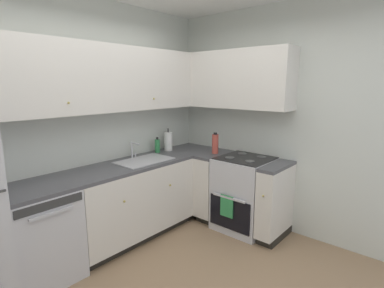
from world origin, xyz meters
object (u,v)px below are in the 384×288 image
paper_towel_roll (168,141)px  oil_bottle (215,144)px  dishwasher (39,235)px  soap_bottle (157,146)px  oven_range (244,193)px

paper_towel_roll → oil_bottle: size_ratio=1.14×
oil_bottle → dishwasher: bearing=168.4°
soap_bottle → oil_bottle: 0.76m
oven_range → soap_bottle: soap_bottle is taller
oven_range → oil_bottle: oil_bottle is taller
oven_range → paper_towel_roll: bearing=105.7°
oven_range → paper_towel_roll: size_ratio=3.37×
dishwasher → oil_bottle: (2.09, -0.43, 0.59)m
dishwasher → oven_range: size_ratio=0.82×
dishwasher → soap_bottle: bearing=6.3°
dishwasher → paper_towel_roll: (1.81, 0.16, 0.59)m
dishwasher → oven_range: bearing=-22.6°
paper_towel_roll → oil_bottle: paper_towel_roll is taller
soap_bottle → paper_towel_roll: paper_towel_roll is taller
dishwasher → paper_towel_roll: paper_towel_roll is taller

